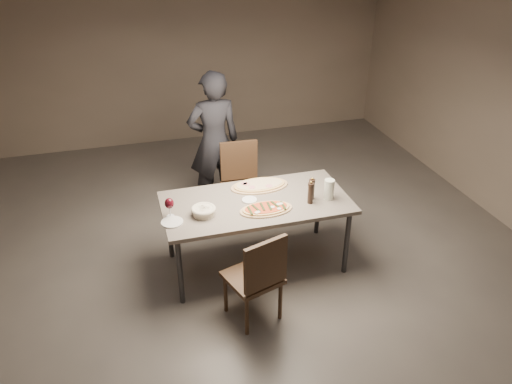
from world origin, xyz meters
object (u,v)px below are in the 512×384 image
object	(u,v)px
chair_near	(258,275)
bread_basket	(204,211)
chair_far	(241,179)
dining_table	(256,206)
zucchini_pizza	(266,209)
pepper_mill_left	(312,189)
ham_pizza	(259,185)
carafe	(329,189)
diner	(214,142)

from	to	relation	value
chair_near	bread_basket	bearing A→B (deg)	97.46
bread_basket	chair_far	world-z (taller)	chair_far
dining_table	zucchini_pizza	distance (m)	0.21
dining_table	pepper_mill_left	xyz separation A→B (m)	(0.53, -0.10, 0.17)
ham_pizza	carafe	distance (m)	0.72
chair_near	carafe	bearing A→B (deg)	17.62
ham_pizza	bread_basket	bearing A→B (deg)	-160.05
chair_far	carafe	bearing A→B (deg)	123.49
pepper_mill_left	chair_near	xyz separation A→B (m)	(-0.74, -0.69, -0.35)
carafe	chair_near	size ratio (longest dim) A/B	0.22
carafe	chair_far	bearing A→B (deg)	120.44
dining_table	zucchini_pizza	bearing A→B (deg)	-76.93
ham_pizza	chair_near	size ratio (longest dim) A/B	0.65
dining_table	chair_far	xyz separation A→B (m)	(0.08, 0.89, -0.16)
carafe	chair_far	distance (m)	1.25
ham_pizza	chair_far	bearing A→B (deg)	82.41
chair_near	diner	distance (m)	2.12
zucchini_pizza	chair_far	distance (m)	1.11
bread_basket	carafe	bearing A→B (deg)	-1.66
chair_near	diner	bearing A→B (deg)	70.03
bread_basket	chair_far	size ratio (longest dim) A/B	0.24
carafe	ham_pizza	bearing A→B (deg)	144.07
chair_far	zucchini_pizza	bearing A→B (deg)	91.18
carafe	diner	bearing A→B (deg)	119.72
chair_near	chair_far	xyz separation A→B (m)	(0.29, 1.68, 0.02)
diner	carafe	bearing A→B (deg)	117.40
zucchini_pizza	ham_pizza	bearing A→B (deg)	83.78
dining_table	carafe	bearing A→B (deg)	-12.12
pepper_mill_left	diner	bearing A→B (deg)	115.33
zucchini_pizza	diner	xyz separation A→B (m)	(-0.18, 1.49, 0.08)
ham_pizza	carafe	size ratio (longest dim) A/B	2.91
dining_table	bread_basket	size ratio (longest dim) A/B	7.91
bread_basket	chair_near	distance (m)	0.81
dining_table	pepper_mill_left	bearing A→B (deg)	-11.23
dining_table	ham_pizza	xyz separation A→B (m)	(0.11, 0.27, 0.07)
diner	chair_far	bearing A→B (deg)	115.53
pepper_mill_left	chair_near	bearing A→B (deg)	-137.05
pepper_mill_left	chair_far	xyz separation A→B (m)	(-0.45, 1.00, -0.33)
ham_pizza	dining_table	bearing A→B (deg)	-123.50
ham_pizza	bread_basket	xyz separation A→B (m)	(-0.65, -0.38, 0.03)
dining_table	ham_pizza	distance (m)	0.30
dining_table	diner	world-z (taller)	diner
pepper_mill_left	carafe	world-z (taller)	pepper_mill_left
carafe	chair_far	size ratio (longest dim) A/B	0.22
bread_basket	chair_near	world-z (taller)	chair_near
chair_near	dining_table	bearing A→B (deg)	57.21
chair_near	diner	world-z (taller)	diner
bread_basket	ham_pizza	bearing A→B (deg)	30.64
dining_table	diner	distance (m)	1.32
zucchini_pizza	chair_near	xyz separation A→B (m)	(-0.25, -0.60, -0.26)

